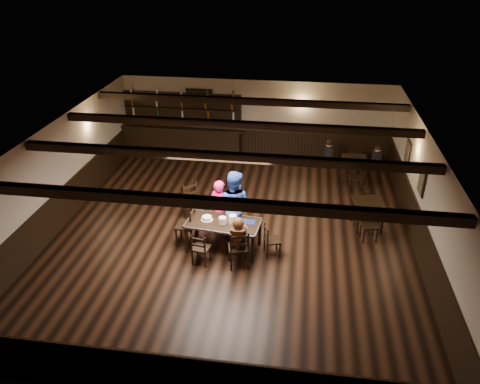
# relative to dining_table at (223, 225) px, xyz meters

# --- Properties ---
(ground) EXTENTS (10.00, 10.00, 0.00)m
(ground) POSITION_rel_dining_table_xyz_m (0.12, 0.63, -0.68)
(ground) COLOR black
(ground) RESTS_ON ground
(room_shell) EXTENTS (9.02, 10.02, 2.71)m
(room_shell) POSITION_rel_dining_table_xyz_m (0.13, 0.67, 1.06)
(room_shell) COLOR beige
(room_shell) RESTS_ON ground
(dining_table) EXTENTS (1.82, 1.05, 0.75)m
(dining_table) POSITION_rel_dining_table_xyz_m (0.00, 0.00, 0.00)
(dining_table) COLOR black
(dining_table) RESTS_ON ground
(chair_near_left) EXTENTS (0.44, 0.42, 0.81)m
(chair_near_left) POSITION_rel_dining_table_xyz_m (-0.42, -0.69, -0.21)
(chair_near_left) COLOR black
(chair_near_left) RESTS_ON ground
(chair_near_right) EXTENTS (0.56, 0.54, 0.97)m
(chair_near_right) POSITION_rel_dining_table_xyz_m (0.48, -0.68, -0.11)
(chair_near_right) COLOR black
(chair_near_right) RESTS_ON ground
(chair_end_left) EXTENTS (0.45, 0.48, 1.00)m
(chair_end_left) POSITION_rel_dining_table_xyz_m (-0.87, 0.13, -0.10)
(chair_end_left) COLOR black
(chair_end_left) RESTS_ON ground
(chair_end_right) EXTENTS (0.45, 0.46, 0.80)m
(chair_end_right) POSITION_rel_dining_table_xyz_m (1.11, -0.09, -0.21)
(chair_end_right) COLOR black
(chair_end_right) RESTS_ON ground
(chair_far_pushed) EXTENTS (0.64, 0.64, 0.99)m
(chair_far_pushed) POSITION_rel_dining_table_xyz_m (-1.07, 1.35, -0.10)
(chair_far_pushed) COLOR black
(chair_far_pushed) RESTS_ON ground
(woman_pink) EXTENTS (0.66, 0.57, 1.54)m
(woman_pink) POSITION_rel_dining_table_xyz_m (-0.19, 0.60, 0.09)
(woman_pink) COLOR #DC1D68
(woman_pink) RESTS_ON ground
(man_blue) EXTENTS (0.97, 0.80, 1.82)m
(man_blue) POSITION_rel_dining_table_xyz_m (0.15, 0.56, 0.23)
(man_blue) COLOR navy
(man_blue) RESTS_ON ground
(seated_person) EXTENTS (0.34, 0.52, 0.84)m
(seated_person) POSITION_rel_dining_table_xyz_m (0.45, -0.62, 0.16)
(seated_person) COLOR black
(seated_person) RESTS_ON ground
(cake) EXTENTS (0.29, 0.29, 0.09)m
(cake) POSITION_rel_dining_table_xyz_m (-0.40, 0.05, 0.11)
(cake) COLOR white
(cake) RESTS_ON dining_table
(plate_stack_a) EXTENTS (0.18, 0.18, 0.16)m
(plate_stack_a) POSITION_rel_dining_table_xyz_m (-0.00, -0.06, 0.15)
(plate_stack_a) COLOR white
(plate_stack_a) RESTS_ON dining_table
(plate_stack_b) EXTENTS (0.17, 0.17, 0.20)m
(plate_stack_b) POSITION_rel_dining_table_xyz_m (0.23, 0.01, 0.17)
(plate_stack_b) COLOR white
(plate_stack_b) RESTS_ON dining_table
(tea_light) EXTENTS (0.04, 0.04, 0.06)m
(tea_light) POSITION_rel_dining_table_xyz_m (0.03, 0.12, 0.09)
(tea_light) COLOR #A5A8AD
(tea_light) RESTS_ON dining_table
(salt_shaker) EXTENTS (0.04, 0.04, 0.09)m
(salt_shaker) POSITION_rel_dining_table_xyz_m (0.38, -0.17, 0.12)
(salt_shaker) COLOR silver
(salt_shaker) RESTS_ON dining_table
(pepper_shaker) EXTENTS (0.04, 0.04, 0.09)m
(pepper_shaker) POSITION_rel_dining_table_xyz_m (0.44, -0.14, 0.12)
(pepper_shaker) COLOR #A5A8AD
(pepper_shaker) RESTS_ON dining_table
(drink_glass) EXTENTS (0.06, 0.06, 0.09)m
(drink_glass) POSITION_rel_dining_table_xyz_m (0.28, 0.14, 0.12)
(drink_glass) COLOR silver
(drink_glass) RESTS_ON dining_table
(menu_red) EXTENTS (0.32, 0.29, 0.00)m
(menu_red) POSITION_rel_dining_table_xyz_m (0.46, -0.18, 0.07)
(menu_red) COLOR #992810
(menu_red) RESTS_ON dining_table
(menu_blue) EXTENTS (0.33, 0.24, 0.00)m
(menu_blue) POSITION_rel_dining_table_xyz_m (0.59, 0.11, 0.07)
(menu_blue) COLOR #0F1C4C
(menu_blue) RESTS_ON dining_table
(bar_counter) EXTENTS (4.22, 0.70, 2.20)m
(bar_counter) POSITION_rel_dining_table_xyz_m (-2.37, 5.35, 0.04)
(bar_counter) COLOR black
(bar_counter) RESTS_ON ground
(back_table_a) EXTENTS (0.88, 0.88, 0.75)m
(back_table_a) POSITION_rel_dining_table_xyz_m (3.51, 1.53, -0.04)
(back_table_a) COLOR black
(back_table_a) RESTS_ON ground
(back_table_b) EXTENTS (0.80, 0.80, 0.75)m
(back_table_b) POSITION_rel_dining_table_xyz_m (3.35, 4.27, -0.04)
(back_table_b) COLOR black
(back_table_b) RESTS_ON ground
(bg_patron_left) EXTENTS (0.21, 0.35, 0.72)m
(bg_patron_left) POSITION_rel_dining_table_xyz_m (2.55, 4.54, 0.14)
(bg_patron_left) COLOR black
(bg_patron_left) RESTS_ON ground
(bg_patron_right) EXTENTS (0.25, 0.36, 0.68)m
(bg_patron_right) POSITION_rel_dining_table_xyz_m (4.02, 4.44, 0.12)
(bg_patron_right) COLOR black
(bg_patron_right) RESTS_ON ground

